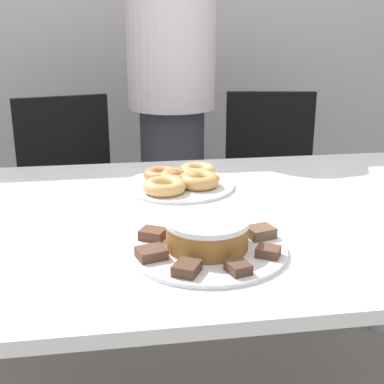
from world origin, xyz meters
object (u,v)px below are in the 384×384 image
office_chair_left (73,213)px  office_chair_right (271,202)px  plate_cake (208,249)px  person_standing (172,96)px  plate_donuts (180,185)px  frosted_cake (208,233)px

office_chair_left → office_chair_right: (0.86, 0.00, 0.00)m
office_chair_left → plate_cake: 1.20m
person_standing → office_chair_left: (-0.43, -0.08, -0.47)m
plate_donuts → frosted_cake: bearing=-89.9°
person_standing → office_chair_right: 0.64m
plate_donuts → office_chair_right: bearing=52.4°
office_chair_right → plate_cake: 1.25m
person_standing → plate_donuts: person_standing is taller
office_chair_left → office_chair_right: bearing=-12.5°
office_chair_right → plate_donuts: bearing=-118.5°
plate_donuts → frosted_cake: 0.47m
person_standing → office_chair_left: person_standing is taller
person_standing → plate_cake: 1.20m
plate_cake → office_chair_left: bearing=108.7°
office_chair_left → plate_cake: (0.37, -1.10, 0.31)m
office_chair_right → frosted_cake: office_chair_right is taller
person_standing → office_chair_right: bearing=-10.7°
plate_donuts → plate_cake: bearing=-89.9°
plate_cake → plate_donuts: 0.47m
plate_cake → frosted_cake: bearing=-90.9°
office_chair_right → plate_donuts: 0.86m
person_standing → plate_cake: size_ratio=4.82×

